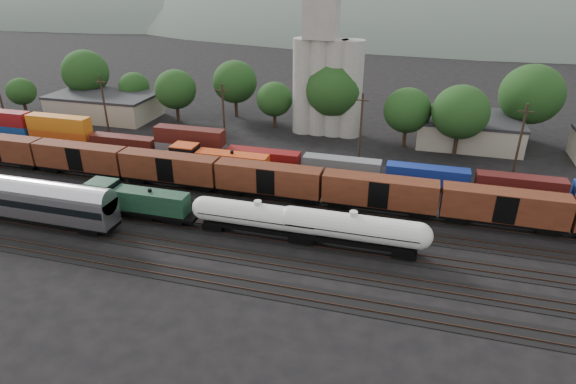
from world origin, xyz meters
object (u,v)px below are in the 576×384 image
(grain_silo, at_px, (326,76))
(tank_car_a, at_px, (258,217))
(green_locomotive, at_px, (131,200))
(orange_locomotive, at_px, (213,162))
(passenger_coach, at_px, (19,197))

(grain_silo, bearing_deg, tank_car_a, -89.70)
(green_locomotive, distance_m, tank_car_a, 17.49)
(orange_locomotive, xyz_separation_m, grain_silo, (12.27, 26.00, 8.58))
(tank_car_a, relative_size, orange_locomotive, 0.92)
(green_locomotive, height_order, orange_locomotive, orange_locomotive)
(orange_locomotive, bearing_deg, grain_silo, 64.73)
(passenger_coach, distance_m, grain_silo, 55.47)
(passenger_coach, height_order, orange_locomotive, passenger_coach)
(tank_car_a, xyz_separation_m, grain_silo, (-0.22, 41.00, 8.57))
(passenger_coach, bearing_deg, grain_silo, 56.84)
(passenger_coach, bearing_deg, tank_car_a, 9.38)
(green_locomotive, distance_m, orange_locomotive, 15.81)
(orange_locomotive, bearing_deg, tank_car_a, -50.22)
(green_locomotive, bearing_deg, orange_locomotive, 71.55)
(tank_car_a, bearing_deg, green_locomotive, 180.00)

